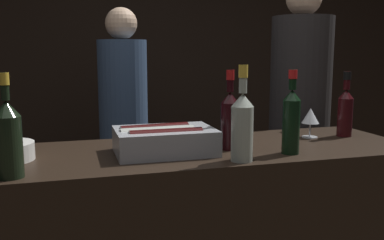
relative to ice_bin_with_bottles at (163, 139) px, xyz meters
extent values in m
cube|color=black|center=(0.14, 2.08, 0.34)|extent=(6.40, 0.06, 2.80)
cube|color=#9EA0A5|center=(0.01, 0.00, -0.01)|extent=(0.40, 0.28, 0.10)
cylinder|color=#380F0F|center=(0.00, -0.06, 0.02)|extent=(0.29, 0.07, 0.07)
cylinder|color=#B2B7AD|center=(-0.02, 0.00, 0.02)|extent=(0.30, 0.09, 0.07)
cylinder|color=#380F0F|center=(-0.02, 0.06, 0.02)|extent=(0.29, 0.10, 0.07)
cylinder|color=silver|center=(-0.60, 0.05, -0.02)|extent=(0.21, 0.21, 0.07)
cylinder|color=gray|center=(-0.60, 0.05, 0.00)|extent=(0.17, 0.17, 0.01)
cylinder|color=silver|center=(0.75, 0.13, -0.06)|extent=(0.07, 0.07, 0.00)
cylinder|color=silver|center=(0.75, 0.13, -0.02)|extent=(0.01, 0.01, 0.07)
cone|color=silver|center=(0.75, 0.13, 0.05)|extent=(0.08, 0.08, 0.07)
cylinder|color=silver|center=(0.74, 0.28, -0.03)|extent=(0.08, 0.08, 0.05)
sphere|color=#EFB256|center=(0.74, 0.28, -0.03)|extent=(0.03, 0.03, 0.03)
cylinder|color=black|center=(-0.56, -0.20, 0.04)|extent=(0.09, 0.09, 0.20)
cone|color=black|center=(-0.56, -0.20, 0.17)|extent=(0.09, 0.09, 0.05)
cylinder|color=black|center=(-0.56, -0.20, 0.24)|extent=(0.03, 0.03, 0.09)
cylinder|color=gold|center=(-0.56, -0.20, 0.27)|extent=(0.03, 0.03, 0.04)
cylinder|color=#9EA899|center=(0.26, -0.21, 0.05)|extent=(0.08, 0.08, 0.21)
cone|color=#9EA899|center=(0.26, -0.21, 0.17)|extent=(0.08, 0.08, 0.05)
cylinder|color=#9EA899|center=(0.26, -0.21, 0.25)|extent=(0.03, 0.03, 0.10)
cylinder|color=gold|center=(0.26, -0.21, 0.28)|extent=(0.03, 0.03, 0.05)
cylinder|color=black|center=(0.49, -0.15, 0.05)|extent=(0.07, 0.07, 0.22)
cone|color=black|center=(0.49, -0.15, 0.18)|extent=(0.07, 0.07, 0.04)
cylinder|color=black|center=(0.49, -0.15, 0.24)|extent=(0.03, 0.03, 0.08)
cylinder|color=red|center=(0.49, -0.15, 0.26)|extent=(0.03, 0.03, 0.04)
cylinder|color=black|center=(0.29, -0.01, 0.04)|extent=(0.08, 0.08, 0.20)
cone|color=black|center=(0.29, -0.01, 0.16)|extent=(0.08, 0.08, 0.05)
cylinder|color=black|center=(0.29, -0.01, 0.23)|extent=(0.03, 0.03, 0.09)
cylinder|color=maroon|center=(0.29, -0.01, 0.26)|extent=(0.03, 0.03, 0.04)
cylinder|color=black|center=(0.93, 0.11, 0.03)|extent=(0.07, 0.07, 0.19)
cone|color=black|center=(0.93, 0.11, 0.15)|extent=(0.07, 0.07, 0.04)
cylinder|color=black|center=(0.93, 0.11, 0.21)|extent=(0.03, 0.03, 0.09)
cylinder|color=black|center=(0.93, 0.11, 0.24)|extent=(0.04, 0.04, 0.04)
cube|color=black|center=(1.00, 0.65, -0.63)|extent=(0.28, 0.20, 0.85)
cylinder|color=black|center=(1.00, 0.65, 0.18)|extent=(0.37, 0.37, 0.77)
cube|color=black|center=(-0.01, 1.21, -0.67)|extent=(0.25, 0.18, 0.78)
cylinder|color=#334766|center=(-0.01, 1.21, 0.07)|extent=(0.33, 0.33, 0.71)
sphere|color=beige|center=(-0.01, 1.21, 0.54)|extent=(0.21, 0.21, 0.21)
camera|label=1|loc=(-0.36, -1.67, 0.35)|focal=40.00mm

